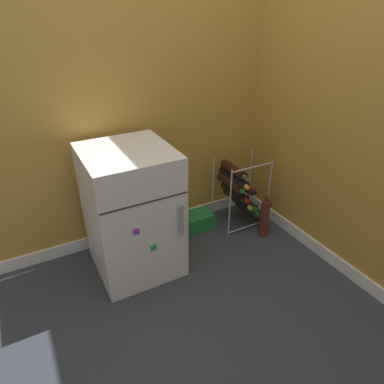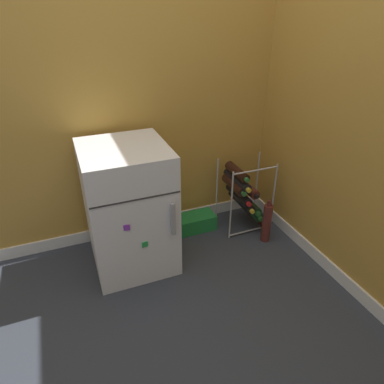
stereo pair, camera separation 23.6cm
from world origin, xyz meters
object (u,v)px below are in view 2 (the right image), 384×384
soda_box (196,222)px  loose_bottle_floor (267,223)px  mini_fridge (129,208)px  wine_rack (244,196)px

soda_box → loose_bottle_floor: bearing=-37.9°
mini_fridge → soda_box: (0.54, 0.17, -0.35)m
mini_fridge → wine_rack: bearing=5.4°
soda_box → loose_bottle_floor: loose_bottle_floor is taller
wine_rack → loose_bottle_floor: wine_rack is taller
mini_fridge → loose_bottle_floor: (0.96, -0.15, -0.26)m
mini_fridge → soda_box: size_ratio=2.85×
wine_rack → mini_fridge: bearing=-174.6°
mini_fridge → loose_bottle_floor: 1.01m
wine_rack → soda_box: wine_rack is taller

